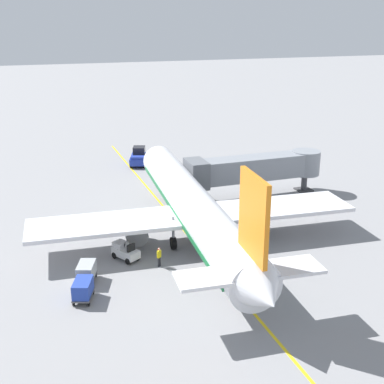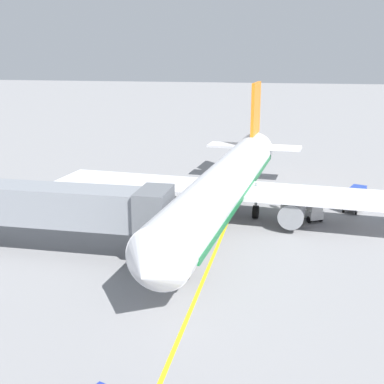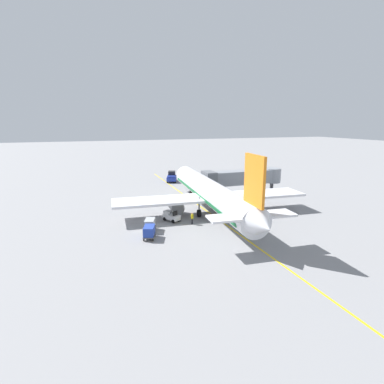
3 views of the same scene
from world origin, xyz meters
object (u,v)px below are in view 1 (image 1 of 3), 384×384
object	(u,v)px
baggage_cart_front	(86,271)
baggage_tug_lead	(125,251)
pushback_tractor	(139,157)
parked_airliner	(193,207)
ground_crew_wing_walker	(159,256)
jet_bridge	(255,168)
baggage_cart_second_in_train	(83,288)

from	to	relation	value
baggage_cart_front	baggage_tug_lead	bearing A→B (deg)	38.70
pushback_tractor	parked_airliner	bearing A→B (deg)	-92.71
ground_crew_wing_walker	baggage_cart_front	bearing A→B (deg)	-173.80
pushback_tractor	ground_crew_wing_walker	distance (m)	31.60
jet_bridge	pushback_tractor	world-z (taller)	jet_bridge
baggage_cart_front	baggage_cart_second_in_train	world-z (taller)	same
baggage_tug_lead	baggage_cart_front	distance (m)	4.80
pushback_tractor	baggage_cart_second_in_train	xyz separation A→B (m)	(-12.60, -34.35, -0.15)
jet_bridge	baggage_tug_lead	bearing A→B (deg)	-148.13
pushback_tractor	baggage_tug_lead	bearing A→B (deg)	-105.99
baggage_cart_front	baggage_cart_second_in_train	bearing A→B (deg)	-103.49
jet_bridge	pushback_tractor	distance (m)	20.23
parked_airliner	pushback_tractor	world-z (taller)	parked_airliner
baggage_cart_front	ground_crew_wing_walker	bearing A→B (deg)	6.20
baggage_cart_front	ground_crew_wing_walker	distance (m)	6.16
pushback_tractor	baggage_cart_front	world-z (taller)	pushback_tractor
baggage_tug_lead	baggage_cart_front	world-z (taller)	baggage_tug_lead
pushback_tractor	baggage_tug_lead	world-z (taller)	pushback_tractor
baggage_tug_lead	jet_bridge	bearing A→B (deg)	31.87
baggage_cart_second_in_train	parked_airliner	bearing A→B (deg)	34.37
pushback_tractor	ground_crew_wing_walker	size ratio (longest dim) A/B	2.88
baggage_tug_lead	baggage_cart_second_in_train	world-z (taller)	baggage_tug_lead
parked_airliner	ground_crew_wing_walker	bearing A→B (deg)	-135.80
ground_crew_wing_walker	parked_airliner	bearing A→B (deg)	44.20
baggage_cart_front	ground_crew_wing_walker	size ratio (longest dim) A/B	1.75
baggage_cart_front	jet_bridge	bearing A→B (deg)	33.14
pushback_tractor	baggage_tug_lead	xyz separation A→B (m)	(-8.23, -28.73, -0.39)
baggage_tug_lead	baggage_cart_second_in_train	bearing A→B (deg)	-127.82
pushback_tractor	ground_crew_wing_walker	xyz separation A→B (m)	(-5.84, -31.05, -0.15)
jet_bridge	baggage_cart_front	bearing A→B (deg)	-146.86
jet_bridge	pushback_tractor	size ratio (longest dim) A/B	3.39
parked_airliner	ground_crew_wing_walker	size ratio (longest dim) A/B	22.10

